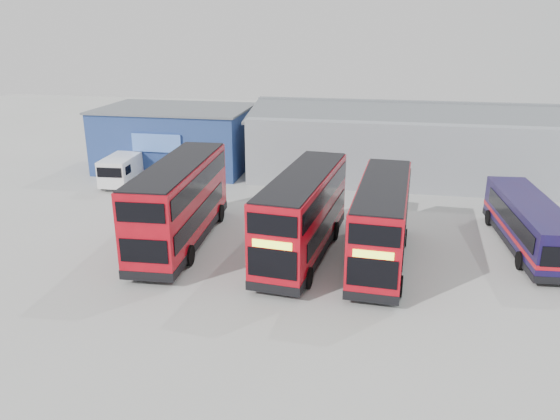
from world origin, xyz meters
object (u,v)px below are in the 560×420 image
object	(u,v)px
single_decker_blue	(528,225)
panel_van	(124,168)
double_decker_right	(381,224)
office_block	(176,138)
double_decker_left	(180,204)
double_decker_centre	(303,216)
maintenance_shed	(444,143)

from	to	relation	value
single_decker_blue	panel_van	size ratio (longest dim) A/B	1.93
double_decker_right	panel_van	world-z (taller)	double_decker_right
office_block	double_decker_left	bearing A→B (deg)	-68.37
double_decker_centre	panel_van	xyz separation A→B (m)	(-15.45, 10.82, -0.98)
double_decker_left	double_decker_right	xyz separation A→B (m)	(10.96, -0.52, -0.18)
maintenance_shed	single_decker_blue	xyz separation A→B (m)	(3.16, -15.10, -1.25)
office_block	panel_van	size ratio (longest dim) A/B	2.33
double_decker_centre	double_decker_right	world-z (taller)	double_decker_centre
double_decker_left	double_decker_right	world-z (taller)	double_decker_left
double_decker_left	double_decker_centre	bearing A→B (deg)	174.39
office_block	panel_van	world-z (taller)	office_block
office_block	double_decker_left	world-z (taller)	office_block
double_decker_left	panel_van	bearing A→B (deg)	-53.77
double_decker_right	single_decker_blue	size ratio (longest dim) A/B	1.01
panel_van	double_decker_right	bearing A→B (deg)	-33.04
double_decker_centre	double_decker_right	size ratio (longest dim) A/B	1.05
office_block	double_decker_left	xyz separation A→B (m)	(6.32, -15.94, -0.26)
double_decker_left	single_decker_blue	world-z (taller)	double_decker_left
maintenance_shed	panel_van	distance (m)	25.38
double_decker_centre	single_decker_blue	xyz separation A→B (m)	(11.94, 3.17, -0.88)
double_decker_right	double_decker_left	bearing A→B (deg)	-179.36
office_block	double_decker_right	distance (m)	23.87
double_decker_centre	single_decker_blue	distance (m)	12.39
maintenance_shed	panel_van	bearing A→B (deg)	-162.91
double_decker_left	double_decker_right	bearing A→B (deg)	174.37
single_decker_blue	panel_van	xyz separation A→B (m)	(-27.39, 7.65, -0.10)
double_decker_left	double_decker_right	distance (m)	10.98
panel_van	single_decker_blue	bearing A→B (deg)	-19.20
office_block	double_decker_left	size ratio (longest dim) A/B	1.11
single_decker_blue	double_decker_left	bearing A→B (deg)	4.26
office_block	double_decker_centre	world-z (taller)	office_block
office_block	single_decker_blue	distance (m)	28.39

